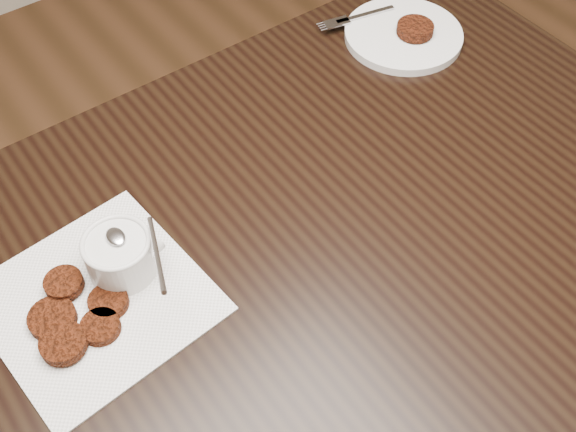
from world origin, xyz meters
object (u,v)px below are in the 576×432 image
Objects in this scene: table at (273,416)px; napkin at (96,300)px; plate_with_patty at (404,31)px; sauce_ramekin at (115,241)px.

table is 5.56× the size of napkin.
table is 0.72m from plate_with_patty.
plate_with_patty is (0.51, 0.31, 0.39)m from table.
napkin is 0.72m from plate_with_patty.
sauce_ramekin is (-0.13, 0.16, 0.44)m from table.
plate_with_patty reaches higher than napkin.
sauce_ramekin reaches higher than plate_with_patty.
sauce_ramekin is 0.60× the size of plate_with_patty.
plate_with_patty is at bearing 13.34° from sauce_ramekin.
plate_with_patty is (0.69, 0.17, 0.01)m from napkin.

